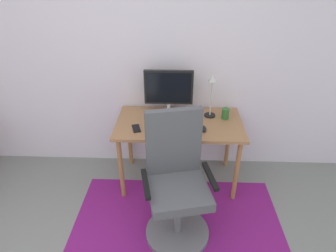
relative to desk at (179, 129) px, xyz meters
The scene contains 10 objects.
wall_back 0.92m from the desk, 141.58° to the left, with size 6.00×0.10×2.60m, color silver.
area_rug 0.89m from the desk, 90.17° to the right, with size 1.87×1.18×0.01m, color #7C1A6F.
desk is the anchor object (origin of this frame).
monitor 0.40m from the desk, 120.41° to the left, with size 0.48×0.18×0.45m.
keyboard 0.21m from the desk, 115.40° to the right, with size 0.43×0.13×0.02m, color black.
computer_mouse 0.28m from the desk, 33.11° to the right, with size 0.06×0.10×0.03m, color black.
coffee_cup 0.48m from the desk, 11.32° to the left, with size 0.07×0.07×0.11m, color #2E682B.
cell_phone 0.43m from the desk, 160.35° to the right, with size 0.07×0.14×0.01m, color black.
desk_lamp 0.49m from the desk, 24.11° to the left, with size 0.11×0.11×0.43m.
office_chair 0.69m from the desk, 91.29° to the right, with size 0.60×0.55×1.12m.
Camera 1 is at (0.48, -0.62, 2.08)m, focal length 30.65 mm.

